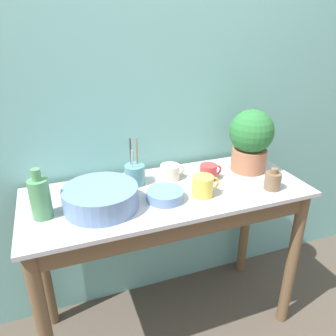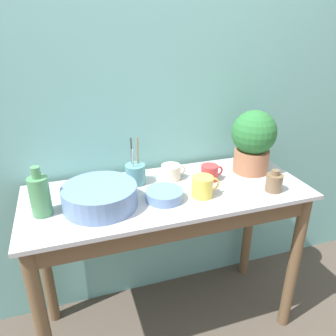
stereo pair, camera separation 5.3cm
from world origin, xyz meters
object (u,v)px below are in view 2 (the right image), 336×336
(bottle_short, at_px, (274,182))
(bowl_small_blue, at_px, (164,195))
(potted_plant, at_px, (253,140))
(mug_yellow, at_px, (203,187))
(mug_cream, at_px, (171,172))
(utensil_cup, at_px, (135,174))
(bottle_tall, at_px, (40,195))
(bowl_wash_large, at_px, (100,196))
(mug_red, at_px, (210,173))

(bottle_short, xyz_separation_m, bowl_small_blue, (-0.52, 0.08, -0.02))
(potted_plant, height_order, mug_yellow, potted_plant)
(mug_cream, distance_m, utensil_cup, 0.19)
(bottle_tall, relative_size, utensil_cup, 0.92)
(potted_plant, xyz_separation_m, utensil_cup, (-0.63, 0.05, -0.13))
(bottle_tall, xyz_separation_m, bowl_small_blue, (0.53, -0.04, -0.07))
(bowl_wash_large, distance_m, bottle_tall, 0.24)
(utensil_cup, bearing_deg, mug_cream, -2.86)
(potted_plant, xyz_separation_m, mug_red, (-0.26, -0.03, -0.14))
(bowl_wash_large, xyz_separation_m, mug_red, (0.57, 0.09, -0.01))
(bottle_tall, xyz_separation_m, bottle_short, (1.05, -0.12, -0.05))
(bowl_wash_large, bearing_deg, mug_cream, 22.99)
(bottle_tall, height_order, mug_red, bottle_tall)
(bottle_tall, distance_m, utensil_cup, 0.47)
(bottle_tall, relative_size, mug_cream, 1.67)
(bottle_short, relative_size, mug_red, 0.91)
(bowl_small_blue, bearing_deg, bottle_tall, 175.52)
(mug_cream, xyz_separation_m, utensil_cup, (-0.19, 0.01, 0.01))
(bottle_tall, distance_m, bottle_short, 1.06)
(mug_yellow, bearing_deg, bowl_small_blue, 172.36)
(bowl_small_blue, bearing_deg, potted_plant, 15.81)
(bottle_tall, bearing_deg, bowl_wash_large, -2.43)
(bowl_wash_large, bearing_deg, bottle_tall, 177.57)
(mug_cream, xyz_separation_m, bowl_small_blue, (-0.10, -0.19, -0.02))
(bottle_short, bearing_deg, mug_yellow, 170.42)
(mug_yellow, relative_size, bowl_small_blue, 0.79)
(bottle_tall, bearing_deg, bowl_small_blue, -4.48)
(bowl_wash_large, distance_m, utensil_cup, 0.26)
(utensil_cup, bearing_deg, bottle_tall, -159.75)
(bottle_short, distance_m, mug_cream, 0.51)
(bottle_short, bearing_deg, mug_red, 139.49)
(potted_plant, bearing_deg, bottle_short, -93.54)
(mug_yellow, bearing_deg, mug_red, 54.54)
(bottle_tall, relative_size, bowl_small_blue, 1.26)
(bottle_tall, height_order, utensil_cup, utensil_cup)
(potted_plant, relative_size, mug_red, 2.82)
(mug_yellow, bearing_deg, potted_plant, 26.10)
(bowl_wash_large, relative_size, bottle_short, 3.01)
(mug_yellow, bearing_deg, utensil_cup, 139.36)
(bottle_tall, relative_size, bottle_short, 2.02)
(bottle_short, relative_size, utensil_cup, 0.45)
(potted_plant, distance_m, bottle_tall, 1.07)
(potted_plant, relative_size, bowl_wash_large, 1.03)
(bottle_tall, xyz_separation_m, mug_red, (0.81, 0.08, -0.05))
(potted_plant, relative_size, bowl_small_blue, 1.94)
(bottle_short, height_order, mug_red, bottle_short)
(bowl_wash_large, height_order, bowl_small_blue, bowl_wash_large)
(utensil_cup, bearing_deg, potted_plant, -4.68)
(mug_cream, relative_size, bowl_small_blue, 0.76)
(bowl_small_blue, bearing_deg, mug_yellow, -7.64)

